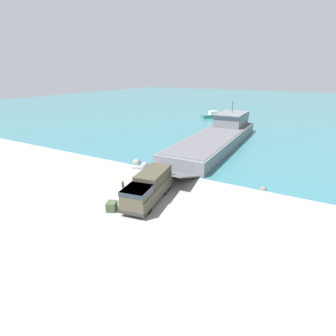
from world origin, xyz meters
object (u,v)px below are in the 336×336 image
Objects in this scene: soldier_on_ramp at (123,186)px; moored_boat_a at (215,115)px; military_truck at (148,187)px; landing_craft at (219,134)px; cargo_crate at (112,206)px.

soldier_on_ramp is 0.22× the size of moored_boat_a.
military_truck is at bearing -35.22° from moored_boat_a.
military_truck is (1.44, -26.74, -0.10)m from landing_craft.
landing_craft is at bearing -26.72° from moored_boat_a.
moored_boat_a reaches higher than soldier_on_ramp.
soldier_on_ramp is at bearing -95.04° from landing_craft.
soldier_on_ramp is at bearing -38.51° from moored_boat_a.
cargo_crate is at bearing -92.24° from landing_craft.
military_truck reaches higher than soldier_on_ramp.
cargo_crate is (10.26, -58.26, -0.20)m from moored_boat_a.
landing_craft reaches higher than moored_boat_a.
landing_craft is 4.86× the size of moored_boat_a.
landing_craft is 21.88× the size of soldier_on_ramp.
military_truck reaches higher than moored_boat_a.
soldier_on_ramp is 3.65m from cargo_crate.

